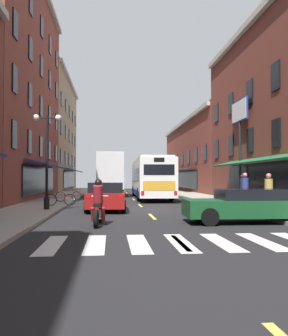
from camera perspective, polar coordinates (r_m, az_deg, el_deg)
name	(u,v)px	position (r m, az deg, el deg)	size (l,w,h in m)	color
ground_plane	(145,211)	(19.59, 0.12, -6.69)	(34.80, 80.00, 0.10)	black
lane_centre_dashes	(145,210)	(19.34, 0.18, -6.60)	(0.14, 73.90, 0.01)	#DBCC4C
crosswalk_near	(180,243)	(9.75, 5.71, -11.54)	(7.10, 2.80, 0.01)	silver
sidewalk_left	(32,209)	(19.92, -17.14, -6.19)	(3.00, 80.00, 0.14)	#A39E93
sidewalk_right	(251,208)	(20.97, 16.48, -5.96)	(3.00, 80.00, 0.14)	#A39E93
billboard_sign	(240,124)	(26.14, 14.76, 6.71)	(0.40, 2.88, 6.96)	black
transit_bus	(150,178)	(30.23, 1.02, -1.55)	(2.80, 12.46, 3.27)	white
box_truck	(110,175)	(34.64, -5.34, -1.05)	(2.52, 7.25, 4.00)	black
sedan_near	(106,196)	(18.96, -5.97, -4.46)	(2.03, 4.24, 1.47)	maroon
sedan_mid	(249,205)	(14.41, 16.15, -5.60)	(4.83, 2.05, 1.28)	#144723
sedan_far	(111,186)	(46.74, -5.14, -2.79)	(2.05, 4.69, 1.39)	silver
motorcycle_rider	(98,206)	(13.13, -7.17, -5.86)	(0.62, 2.07, 1.66)	black
bicycle_near	(61,199)	(21.19, -12.93, -4.77)	(1.71, 0.48, 0.91)	black
bicycle_mid	(69,196)	(24.64, -11.73, -4.33)	(1.71, 0.48, 0.91)	black
pedestrian_near	(245,189)	(20.37, 15.53, -3.14)	(0.36, 0.52, 1.84)	#66387F
pedestrian_mid	(243,188)	(23.17, 15.22, -3.04)	(0.36, 0.36, 1.82)	maroon
pedestrian_far	(269,192)	(17.44, 18.96, -3.60)	(0.36, 0.36, 1.77)	#4C4C51
street_lamp_twin	(47,156)	(18.80, -14.96, 1.78)	(1.42, 0.32, 4.74)	black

